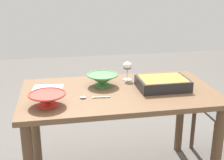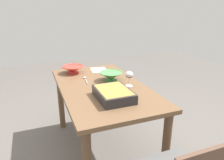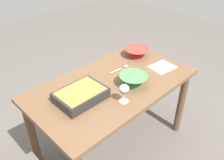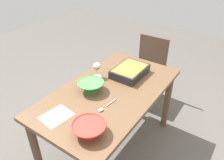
{
  "view_description": "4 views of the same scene",
  "coord_description": "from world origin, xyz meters",
  "px_view_note": "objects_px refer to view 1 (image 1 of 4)",
  "views": [
    {
      "loc": [
        -0.42,
        -1.96,
        1.48
      ],
      "look_at": [
        -0.03,
        0.1,
        0.78
      ],
      "focal_mm": 48.63,
      "sensor_mm": 36.0,
      "label": 1
    },
    {
      "loc": [
        1.75,
        -0.58,
        1.43
      ],
      "look_at": [
        0.03,
        0.09,
        0.78
      ],
      "focal_mm": 33.58,
      "sensor_mm": 36.0,
      "label": 2
    },
    {
      "loc": [
        1.11,
        1.13,
        1.81
      ],
      "look_at": [
        0.08,
        0.07,
        0.83
      ],
      "focal_mm": 37.85,
      "sensor_mm": 36.0,
      "label": 3
    },
    {
      "loc": [
        -1.26,
        -0.88,
        1.81
      ],
      "look_at": [
        0.04,
        0.0,
        0.81
      ],
      "focal_mm": 34.86,
      "sensor_mm": 36.0,
      "label": 4
    }
  ],
  "objects_px": {
    "mixing_bowl": "(102,79)",
    "serving_spoon": "(88,97)",
    "napkin": "(48,89)",
    "wine_glass": "(127,67)",
    "dining_table": "(119,105)",
    "casserole_dish": "(163,83)",
    "small_bowl": "(47,99)"
  },
  "relations": [
    {
      "from": "wine_glass",
      "to": "napkin",
      "type": "xyz_separation_m",
      "value": [
        -0.61,
        -0.1,
        -0.1
      ]
    },
    {
      "from": "serving_spoon",
      "to": "dining_table",
      "type": "bearing_deg",
      "value": 24.15
    },
    {
      "from": "napkin",
      "to": "mixing_bowl",
      "type": "bearing_deg",
      "value": -0.42
    },
    {
      "from": "serving_spoon",
      "to": "napkin",
      "type": "distance_m",
      "value": 0.36
    },
    {
      "from": "wine_glass",
      "to": "small_bowl",
      "type": "relative_size",
      "value": 0.62
    },
    {
      "from": "small_bowl",
      "to": "serving_spoon",
      "type": "relative_size",
      "value": 1.15
    },
    {
      "from": "wine_glass",
      "to": "mixing_bowl",
      "type": "xyz_separation_m",
      "value": [
        -0.21,
        -0.1,
        -0.05
      ]
    },
    {
      "from": "mixing_bowl",
      "to": "serving_spoon",
      "type": "height_order",
      "value": "mixing_bowl"
    },
    {
      "from": "wine_glass",
      "to": "mixing_bowl",
      "type": "height_order",
      "value": "wine_glass"
    },
    {
      "from": "wine_glass",
      "to": "mixing_bowl",
      "type": "distance_m",
      "value": 0.24
    },
    {
      "from": "mixing_bowl",
      "to": "napkin",
      "type": "distance_m",
      "value": 0.4
    },
    {
      "from": "dining_table",
      "to": "serving_spoon",
      "type": "xyz_separation_m",
      "value": [
        -0.23,
        -0.1,
        0.12
      ]
    },
    {
      "from": "casserole_dish",
      "to": "small_bowl",
      "type": "height_order",
      "value": "small_bowl"
    },
    {
      "from": "napkin",
      "to": "wine_glass",
      "type": "bearing_deg",
      "value": 8.91
    },
    {
      "from": "small_bowl",
      "to": "napkin",
      "type": "height_order",
      "value": "small_bowl"
    },
    {
      "from": "dining_table",
      "to": "small_bowl",
      "type": "height_order",
      "value": "small_bowl"
    },
    {
      "from": "wine_glass",
      "to": "small_bowl",
      "type": "xyz_separation_m",
      "value": [
        -0.6,
        -0.4,
        -0.06
      ]
    },
    {
      "from": "dining_table",
      "to": "wine_glass",
      "type": "distance_m",
      "value": 0.33
    },
    {
      "from": "mixing_bowl",
      "to": "wine_glass",
      "type": "bearing_deg",
      "value": 25.0
    },
    {
      "from": "mixing_bowl",
      "to": "serving_spoon",
      "type": "xyz_separation_m",
      "value": [
        -0.13,
        -0.23,
        -0.04
      ]
    },
    {
      "from": "dining_table",
      "to": "napkin",
      "type": "xyz_separation_m",
      "value": [
        -0.5,
        0.13,
        0.11
      ]
    },
    {
      "from": "mixing_bowl",
      "to": "serving_spoon",
      "type": "relative_size",
      "value": 1.12
    },
    {
      "from": "casserole_dish",
      "to": "napkin",
      "type": "relative_size",
      "value": 1.67
    },
    {
      "from": "serving_spoon",
      "to": "napkin",
      "type": "height_order",
      "value": "serving_spoon"
    },
    {
      "from": "dining_table",
      "to": "mixing_bowl",
      "type": "height_order",
      "value": "mixing_bowl"
    },
    {
      "from": "dining_table",
      "to": "wine_glass",
      "type": "bearing_deg",
      "value": 63.62
    },
    {
      "from": "casserole_dish",
      "to": "serving_spoon",
      "type": "distance_m",
      "value": 0.56
    },
    {
      "from": "casserole_dish",
      "to": "wine_glass",
      "type": "bearing_deg",
      "value": 130.98
    },
    {
      "from": "small_bowl",
      "to": "casserole_dish",
      "type": "bearing_deg",
      "value": 11.53
    },
    {
      "from": "dining_table",
      "to": "serving_spoon",
      "type": "bearing_deg",
      "value": -155.85
    },
    {
      "from": "mixing_bowl",
      "to": "small_bowl",
      "type": "distance_m",
      "value": 0.5
    },
    {
      "from": "small_bowl",
      "to": "napkin",
      "type": "distance_m",
      "value": 0.31
    }
  ]
}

